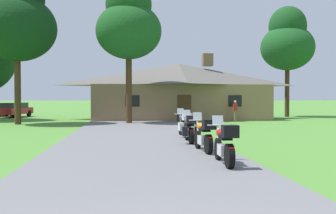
% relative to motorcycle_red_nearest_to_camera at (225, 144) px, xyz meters
% --- Properties ---
extents(ground_plane, '(500.00, 500.00, 0.00)m').
position_rel_motorcycle_red_nearest_to_camera_xyz_m(ground_plane, '(-2.23, 12.94, -0.62)').
color(ground_plane, '#4C8433').
extents(asphalt_driveway, '(6.40, 80.00, 0.06)m').
position_rel_motorcycle_red_nearest_to_camera_xyz_m(asphalt_driveway, '(-2.23, 10.94, -0.59)').
color(asphalt_driveway, slate).
rests_on(asphalt_driveway, ground).
extents(motorcycle_red_nearest_to_camera, '(0.66, 2.08, 1.30)m').
position_rel_motorcycle_red_nearest_to_camera_xyz_m(motorcycle_red_nearest_to_camera, '(0.00, 0.00, 0.00)').
color(motorcycle_red_nearest_to_camera, black).
rests_on(motorcycle_red_nearest_to_camera, asphalt_driveway).
extents(motorcycle_orange_second_in_row, '(0.66, 2.08, 1.30)m').
position_rel_motorcycle_red_nearest_to_camera_xyz_m(motorcycle_orange_second_in_row, '(-0.06, 2.62, 0.00)').
color(motorcycle_orange_second_in_row, black).
rests_on(motorcycle_orange_second_in_row, asphalt_driveway).
extents(motorcycle_red_third_in_row, '(0.73, 2.08, 1.30)m').
position_rel_motorcycle_red_nearest_to_camera_xyz_m(motorcycle_red_third_in_row, '(-0.11, 5.34, -0.01)').
color(motorcycle_red_third_in_row, black).
rests_on(motorcycle_red_third_in_row, asphalt_driveway).
extents(motorcycle_blue_farthest_in_row, '(0.78, 2.08, 1.30)m').
position_rel_motorcycle_red_nearest_to_camera_xyz_m(motorcycle_blue_farthest_in_row, '(0.05, 7.87, -0.01)').
color(motorcycle_blue_farthest_in_row, black).
rests_on(motorcycle_blue_farthest_in_row, asphalt_driveway).
extents(stone_lodge, '(15.59, 8.19, 5.82)m').
position_rel_motorcycle_red_nearest_to_camera_xyz_m(stone_lodge, '(1.93, 24.77, 1.92)').
color(stone_lodge, '#896B4C').
rests_on(stone_lodge, ground).
extents(bystander_red_shirt_near_lodge, '(0.40, 0.45, 1.67)m').
position_rel_motorcycle_red_nearest_to_camera_xyz_m(bystander_red_shirt_near_lodge, '(5.87, 20.16, 0.31)').
color(bystander_red_shirt_near_lodge, '#75664C').
rests_on(bystander_red_shirt_near_lodge, ground).
extents(tree_by_lodge_front, '(4.74, 4.74, 10.34)m').
position_rel_motorcycle_red_nearest_to_camera_xyz_m(tree_by_lodge_front, '(-2.48, 18.40, 6.59)').
color(tree_by_lodge_front, '#422D19').
rests_on(tree_by_lodge_front, ground).
extents(tree_right_of_lodge, '(5.22, 5.22, 10.85)m').
position_rel_motorcycle_red_nearest_to_camera_xyz_m(tree_right_of_lodge, '(13.09, 27.36, 6.78)').
color(tree_right_of_lodge, '#422D19').
rests_on(tree_right_of_lodge, ground).
extents(tree_left_near, '(5.48, 5.48, 11.01)m').
position_rel_motorcycle_red_nearest_to_camera_xyz_m(tree_left_near, '(-10.28, 18.49, 6.78)').
color(tree_left_near, '#422D19').
rests_on(tree_left_near, ground).
extents(parked_red_suv_far_left, '(2.71, 4.87, 1.40)m').
position_rel_motorcycle_red_nearest_to_camera_xyz_m(parked_red_suv_far_left, '(-13.43, 28.97, 0.16)').
color(parked_red_suv_far_left, maroon).
rests_on(parked_red_suv_far_left, ground).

